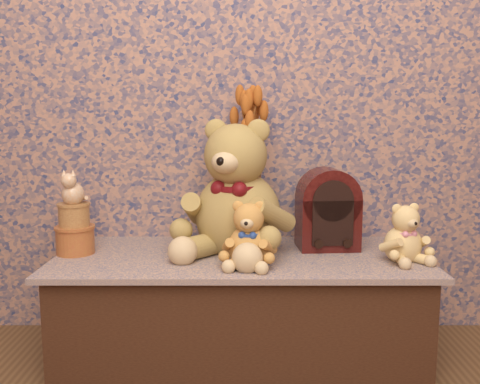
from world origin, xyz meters
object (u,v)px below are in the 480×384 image
object	(u,v)px
teddy_small	(403,230)
cathedral_radio	(328,208)
teddy_medium	(249,231)
biscuit_tin_lower	(75,240)
teddy_large	(238,181)
ceramic_vase	(248,219)
cat_figurine	(73,186)

from	to	relation	value
teddy_small	cathedral_radio	bearing A→B (deg)	126.95
teddy_medium	biscuit_tin_lower	bearing A→B (deg)	175.87
teddy_large	teddy_medium	xyz separation A→B (m)	(0.04, -0.18, -0.15)
teddy_small	cathedral_radio	distance (m)	0.30
cathedral_radio	biscuit_tin_lower	bearing A→B (deg)	-179.17
teddy_small	ceramic_vase	bearing A→B (deg)	141.74
teddy_large	cat_figurine	xyz separation A→B (m)	(-0.60, -0.03, -0.01)
ceramic_vase	cat_figurine	size ratio (longest dim) A/B	1.65
cat_figurine	cathedral_radio	bearing A→B (deg)	9.49
cathedral_radio	ceramic_vase	distance (m)	0.31
cat_figurine	biscuit_tin_lower	bearing A→B (deg)	0.00
teddy_medium	biscuit_tin_lower	distance (m)	0.66
cat_figurine	teddy_medium	bearing A→B (deg)	-8.18
teddy_medium	cat_figurine	xyz separation A→B (m)	(-0.64, 0.14, 0.13)
ceramic_vase	teddy_medium	bearing A→B (deg)	-90.19
teddy_large	biscuit_tin_lower	size ratio (longest dim) A/B	3.84
teddy_small	cat_figurine	world-z (taller)	cat_figurine
ceramic_vase	teddy_small	bearing A→B (deg)	-21.53
teddy_large	cathedral_radio	xyz separation A→B (m)	(0.34, 0.05, -0.11)
teddy_large	cat_figurine	distance (m)	0.60
teddy_small	ceramic_vase	world-z (taller)	teddy_small
cathedral_radio	cat_figurine	size ratio (longest dim) A/B	2.38
biscuit_tin_lower	cat_figurine	bearing A→B (deg)	0.00
teddy_large	biscuit_tin_lower	world-z (taller)	teddy_large
biscuit_tin_lower	cat_figurine	world-z (taller)	cat_figurine
teddy_medium	teddy_small	xyz separation A→B (m)	(0.54, 0.05, -0.01)
teddy_medium	teddy_small	distance (m)	0.54
biscuit_tin_lower	cat_figurine	xyz separation A→B (m)	(0.00, 0.00, 0.20)
biscuit_tin_lower	teddy_small	bearing A→B (deg)	-4.51
teddy_large	ceramic_vase	world-z (taller)	teddy_large
cathedral_radio	cat_figurine	bearing A→B (deg)	-179.17
teddy_medium	cathedral_radio	size ratio (longest dim) A/B	0.77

